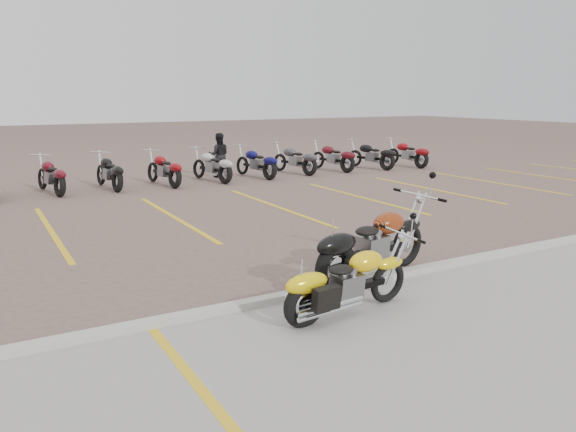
% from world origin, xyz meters
% --- Properties ---
extents(ground, '(100.00, 100.00, 0.00)m').
position_xyz_m(ground, '(0.00, 0.00, 0.00)').
color(ground, '#755D53').
rests_on(ground, ground).
extents(concrete_apron, '(60.00, 5.00, 0.01)m').
position_xyz_m(concrete_apron, '(0.00, -4.50, 0.01)').
color(concrete_apron, '#9E9B93').
rests_on(concrete_apron, ground).
extents(curb, '(60.00, 0.18, 0.12)m').
position_xyz_m(curb, '(0.00, -2.00, 0.06)').
color(curb, '#ADAAA3').
rests_on(curb, ground).
extents(parking_stripes, '(38.00, 5.50, 0.01)m').
position_xyz_m(parking_stripes, '(0.00, 4.00, 0.00)').
color(parking_stripes, gold).
rests_on(parking_stripes, ground).
extents(apron_stripe, '(0.12, 5.00, 0.00)m').
position_xyz_m(apron_stripe, '(-2.30, -4.50, 0.01)').
color(apron_stripe, gold).
rests_on(apron_stripe, concrete_apron).
extents(yellow_cruiser, '(2.02, 0.38, 0.83)m').
position_xyz_m(yellow_cruiser, '(0.02, -2.82, 0.41)').
color(yellow_cruiser, black).
rests_on(yellow_cruiser, ground).
extents(flame_cruiser, '(2.46, 0.71, 1.02)m').
position_xyz_m(flame_cruiser, '(1.19, -1.82, 0.51)').
color(flame_cruiser, black).
rests_on(flame_cruiser, ground).
extents(person_b, '(0.89, 0.79, 1.53)m').
position_xyz_m(person_b, '(3.48, 9.63, 0.76)').
color(person_b, black).
rests_on(person_b, ground).
extents(bg_bike_row, '(22.41, 2.08, 1.10)m').
position_xyz_m(bg_bike_row, '(0.38, 8.85, 0.55)').
color(bg_bike_row, black).
rests_on(bg_bike_row, ground).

